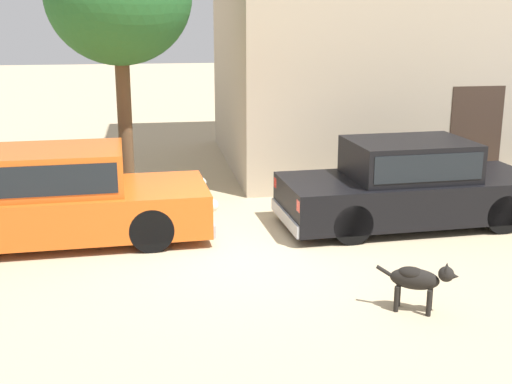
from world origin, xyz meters
name	(u,v)px	position (x,y,z in m)	size (l,w,h in m)	color
ground_plane	(239,254)	(0.00, 0.00, 0.00)	(80.00, 80.00, 0.00)	tan
parked_sedan_nearest	(57,196)	(-2.72, 1.08, 0.73)	(4.86, 2.00, 1.48)	#D15619
parked_sedan_second	(409,183)	(3.04, 1.02, 0.72)	(4.55, 1.94, 1.46)	black
stray_dog_spotted	(418,279)	(1.86, -2.30, 0.42)	(0.90, 0.52, 0.65)	black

